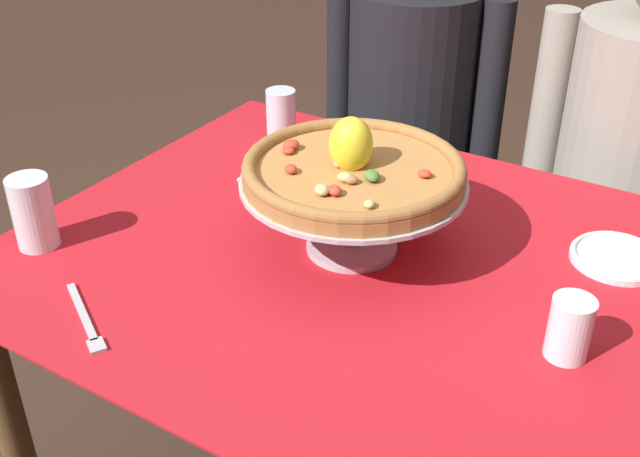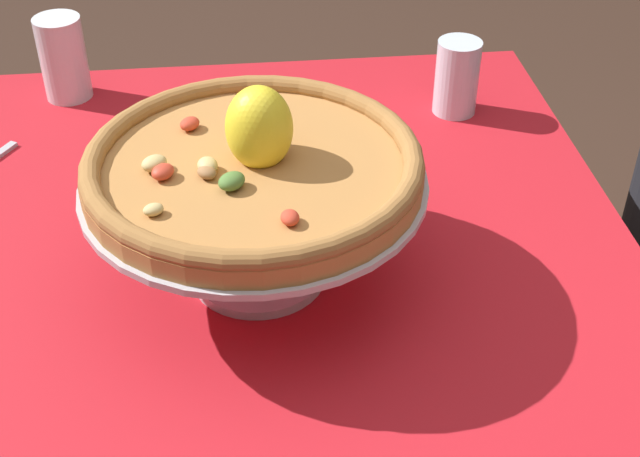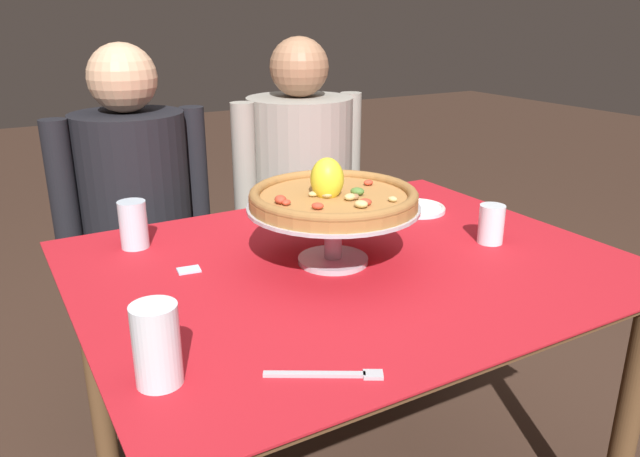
% 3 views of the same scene
% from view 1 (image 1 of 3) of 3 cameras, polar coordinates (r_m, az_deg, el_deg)
% --- Properties ---
extents(dining_table, '(1.23, 0.99, 0.75)m').
position_cam_1_polar(dining_table, '(1.42, 3.39, -5.75)').
color(dining_table, brown).
rests_on(dining_table, ground).
extents(pizza_stand, '(0.39, 0.39, 0.14)m').
position_cam_1_polar(pizza_stand, '(1.33, 2.46, 2.27)').
color(pizza_stand, '#B7B7C1').
rests_on(pizza_stand, dining_table).
extents(pizza, '(0.38, 0.38, 0.11)m').
position_cam_1_polar(pizza, '(1.30, 2.48, 4.49)').
color(pizza, '#AD753D').
rests_on(pizza, pizza_stand).
extents(water_glass_side_right, '(0.06, 0.06, 0.10)m').
position_cam_1_polar(water_glass_side_right, '(1.18, 17.99, -7.30)').
color(water_glass_side_right, white).
rests_on(water_glass_side_right, dining_table).
extents(water_glass_back_left, '(0.07, 0.07, 0.12)m').
position_cam_1_polar(water_glass_back_left, '(1.78, -2.90, 8.19)').
color(water_glass_back_left, silver).
rests_on(water_glass_back_left, dining_table).
extents(water_glass_front_left, '(0.07, 0.07, 0.13)m').
position_cam_1_polar(water_glass_front_left, '(1.45, -20.47, 0.86)').
color(water_glass_front_left, white).
rests_on(water_glass_front_left, dining_table).
extents(side_plate, '(0.16, 0.16, 0.02)m').
position_cam_1_polar(side_plate, '(1.44, 21.16, -1.98)').
color(side_plate, white).
rests_on(side_plate, dining_table).
extents(dinner_fork, '(0.17, 0.11, 0.01)m').
position_cam_1_polar(dinner_fork, '(1.26, -16.98, -6.58)').
color(dinner_fork, '#B7B7C1').
rests_on(dinner_fork, dining_table).
extents(sugar_packet, '(0.05, 0.04, 0.00)m').
position_cam_1_polar(sugar_packet, '(1.61, -5.11, 3.60)').
color(sugar_packet, silver).
rests_on(sugar_packet, dining_table).
extents(diner_left, '(0.50, 0.38, 1.22)m').
position_cam_1_polar(diner_left, '(2.18, 6.61, 6.50)').
color(diner_left, '#1E3833').
rests_on(diner_left, ground).
extents(diner_right, '(0.53, 0.41, 1.23)m').
position_cam_1_polar(diner_right, '(2.03, 22.08, 2.82)').
color(diner_right, gray).
rests_on(diner_right, ground).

